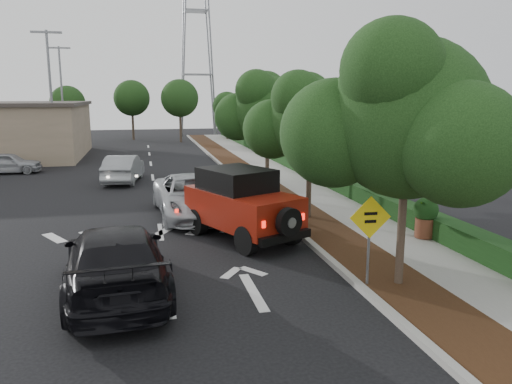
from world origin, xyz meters
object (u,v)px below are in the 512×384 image
object	(u,v)px
red_jeep	(239,203)
black_suv_oncoming	(116,260)
silver_suv_ahead	(193,196)
speed_hump_sign	(370,228)

from	to	relation	value
red_jeep	black_suv_oncoming	bearing A→B (deg)	-157.95
silver_suv_ahead	speed_hump_sign	distance (m)	9.18
silver_suv_ahead	black_suv_oncoming	bearing A→B (deg)	-112.95
silver_suv_ahead	speed_hump_sign	xyz separation A→B (m)	(3.45, -8.47, 0.74)
red_jeep	black_suv_oncoming	size ratio (longest dim) A/B	0.83
red_jeep	speed_hump_sign	distance (m)	5.59
silver_suv_ahead	black_suv_oncoming	distance (m)	7.83
black_suv_oncoming	silver_suv_ahead	bearing A→B (deg)	-113.78
red_jeep	silver_suv_ahead	world-z (taller)	red_jeep
red_jeep	black_suv_oncoming	distance (m)	5.52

